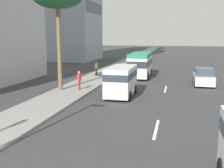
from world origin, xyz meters
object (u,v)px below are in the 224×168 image
at_px(pedestrian_mid_block, 79,80).
at_px(pedestrian_by_tree, 96,68).
at_px(car_fourth, 204,77).
at_px(van_third, 121,79).
at_px(minibus_lead, 141,64).

height_order(pedestrian_mid_block, pedestrian_by_tree, pedestrian_mid_block).
height_order(car_fourth, pedestrian_mid_block, pedestrian_mid_block).
bearing_deg(car_fourth, van_third, 134.20).
bearing_deg(pedestrian_mid_block, pedestrian_by_tree, 124.52).
relative_size(van_third, pedestrian_mid_block, 2.81).
bearing_deg(car_fourth, pedestrian_by_tree, 75.74).
height_order(car_fourth, pedestrian_by_tree, pedestrian_by_tree).
xyz_separation_m(van_third, pedestrian_mid_block, (1.06, 4.00, -0.32)).
height_order(minibus_lead, pedestrian_mid_block, minibus_lead).
xyz_separation_m(car_fourth, pedestrian_mid_block, (-5.72, 10.97, 0.24)).
bearing_deg(minibus_lead, van_third, -0.78).
bearing_deg(car_fourth, pedestrian_mid_block, 117.54).
relative_size(minibus_lead, car_fourth, 1.60).
height_order(van_third, pedestrian_mid_block, van_third).
relative_size(van_third, pedestrian_by_tree, 2.88).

